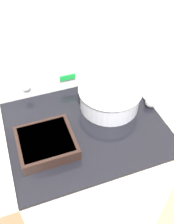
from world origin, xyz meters
name	(u,v)px	position (x,y,z in m)	size (l,w,h in m)	color
kitchen_wall	(60,34)	(0.00, 0.72, 1.25)	(8.00, 0.05, 2.50)	silver
stove_range	(85,172)	(0.00, 0.34, 0.47)	(0.80, 0.72, 0.94)	silver
control_panel	(66,75)	(0.00, 0.66, 1.02)	(0.80, 0.07, 0.16)	silver
mixing_bowl	(110,96)	(0.17, 0.43, 1.01)	(0.34, 0.34, 0.12)	silver
casserole_dish	(46,142)	(-0.22, 0.26, 0.97)	(0.26, 0.25, 0.06)	black
ladle	(148,99)	(0.38, 0.37, 0.96)	(0.06, 0.32, 0.06)	#B7B7B7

